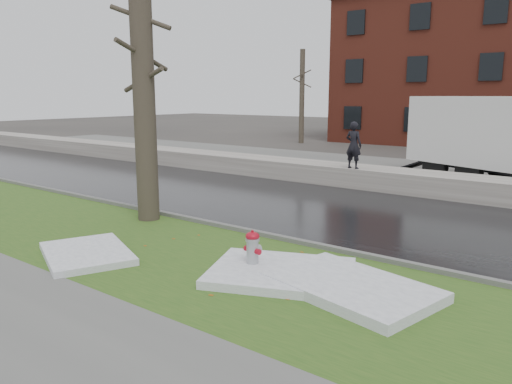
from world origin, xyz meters
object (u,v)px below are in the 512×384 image
Objects in this scene: fire_hydrant at (253,249)px; tree at (143,83)px; box_truck at (507,140)px; worker at (354,145)px.

fire_hydrant is 0.11× the size of tree.
tree is 0.73× the size of box_truck.
worker is at bearing 73.50° from tree.
fire_hydrant is at bearing -17.62° from tree.
fire_hydrant is at bearing -76.72° from box_truck.
fire_hydrant is 13.18m from box_truck.
fire_hydrant is 5.95m from tree.
box_truck is 5.76m from worker.
box_truck is at bearing 60.22° from tree.
tree reaches higher than worker.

